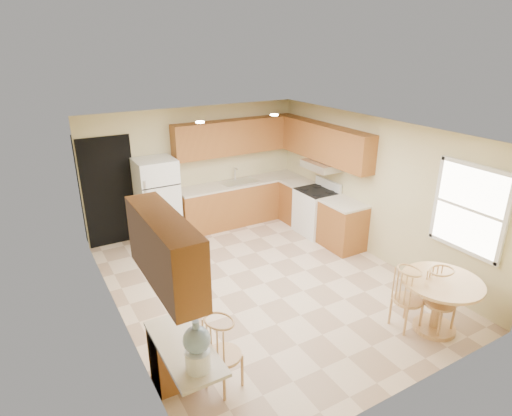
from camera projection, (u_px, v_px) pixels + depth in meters
floor at (265, 283)px, 6.99m from camera, size 5.50×5.50×0.00m
ceiling at (266, 131)px, 6.07m from camera, size 4.50×5.50×0.02m
wall_back at (196, 169)px, 8.74m from camera, size 4.50×0.02×2.50m
wall_front at (406, 301)px, 4.31m from camera, size 4.50×0.02×2.50m
wall_left at (115, 245)px, 5.48m from camera, size 0.02×5.50×2.50m
wall_right at (374, 189)px, 7.57m from camera, size 0.02×5.50×2.50m
doorway at (110, 192)px, 7.99m from camera, size 0.90×0.02×2.10m
base_cab_back at (241, 203)px, 9.21m from camera, size 2.75×0.60×0.87m
counter_back at (241, 183)px, 9.04m from camera, size 2.75×0.63×0.04m
base_cab_right_a at (298, 202)px, 9.23m from camera, size 0.60×0.59×0.87m
counter_right_a at (298, 182)px, 9.06m from camera, size 0.63×0.59×0.04m
base_cab_right_b at (342, 226)px, 8.05m from camera, size 0.60×0.80×0.87m
counter_right_b at (344, 204)px, 7.89m from camera, size 0.63×0.80×0.04m
upper_cab_back at (237, 137)px, 8.80m from camera, size 2.75×0.33×0.70m
upper_cab_right at (325, 143)px, 8.25m from camera, size 0.33×2.42×0.70m
upper_cab_left at (165, 250)px, 4.05m from camera, size 0.33×1.40×0.70m
sink at (239, 182)px, 9.02m from camera, size 0.78×0.44×0.01m
range_hood at (322, 165)px, 8.35m from camera, size 0.50×0.76×0.14m
desk_pedestal at (174, 356)px, 4.86m from camera, size 0.48×0.42×0.72m
desk_top at (184, 347)px, 4.41m from camera, size 0.50×1.20×0.04m
window at (470, 209)px, 5.98m from camera, size 0.06×1.12×1.30m
can_light_a at (200, 122)px, 6.81m from camera, size 0.14×0.14×0.02m
can_light_b at (274, 115)px, 7.46m from camera, size 0.14×0.14×0.02m
refrigerator at (158, 201)px, 8.17m from camera, size 0.73×0.71×1.66m
stove at (316, 211)px, 8.66m from camera, size 0.65×0.76×1.09m
dining_table at (439, 298)px, 5.69m from camera, size 1.04×1.04×0.77m
chair_table_a at (414, 296)px, 5.66m from camera, size 0.40×0.51×0.90m
chair_table_b at (446, 299)px, 5.59m from camera, size 0.40×0.40×0.90m
chair_desk at (227, 351)px, 4.63m from camera, size 0.41×0.53×0.92m
water_crock at (197, 348)px, 4.01m from camera, size 0.26×0.26×0.55m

